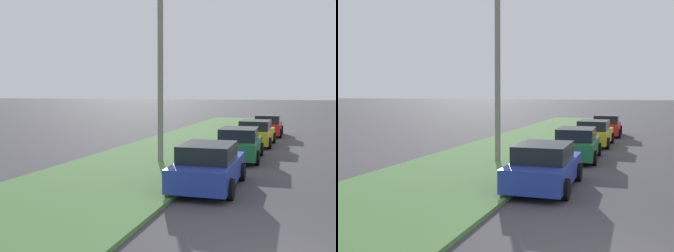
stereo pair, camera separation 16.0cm
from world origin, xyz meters
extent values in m
cube|color=#517F42|center=(10.00, 6.58, 0.06)|extent=(60.00, 6.00, 0.12)
cube|color=#23389E|center=(5.77, 2.95, 0.57)|extent=(4.32, 1.86, 0.70)
cube|color=black|center=(5.57, 2.95, 1.19)|extent=(2.22, 1.63, 0.55)
cylinder|color=black|center=(7.11, 3.87, 0.32)|extent=(0.64, 0.23, 0.64)
cylinder|color=black|center=(7.13, 2.07, 0.32)|extent=(0.64, 0.23, 0.64)
cylinder|color=black|center=(4.41, 3.84, 0.32)|extent=(0.64, 0.23, 0.64)
cylinder|color=black|center=(4.43, 2.04, 0.32)|extent=(0.64, 0.23, 0.64)
cube|color=#1E6B38|center=(11.70, 2.83, 0.57)|extent=(4.35, 1.93, 0.70)
cube|color=black|center=(11.50, 2.83, 1.19)|extent=(2.25, 1.66, 0.55)
cylinder|color=black|center=(13.03, 3.77, 0.32)|extent=(0.65, 0.24, 0.64)
cylinder|color=black|center=(13.08, 1.97, 0.32)|extent=(0.65, 0.24, 0.64)
cylinder|color=black|center=(10.33, 3.69, 0.32)|extent=(0.65, 0.24, 0.64)
cylinder|color=black|center=(10.38, 1.89, 0.32)|extent=(0.65, 0.24, 0.64)
cube|color=gold|center=(16.94, 2.64, 0.57)|extent=(4.34, 1.89, 0.70)
cube|color=black|center=(16.74, 2.64, 1.19)|extent=(2.23, 1.65, 0.55)
cylinder|color=black|center=(18.31, 3.51, 0.32)|extent=(0.64, 0.23, 0.64)
cylinder|color=black|center=(18.27, 1.71, 0.32)|extent=(0.64, 0.23, 0.64)
cylinder|color=black|center=(15.61, 3.56, 0.32)|extent=(0.64, 0.23, 0.64)
cylinder|color=black|center=(15.57, 1.76, 0.32)|extent=(0.64, 0.23, 0.64)
cube|color=red|center=(22.55, 2.39, 0.57)|extent=(4.33, 1.86, 0.70)
cube|color=black|center=(22.35, 2.38, 1.19)|extent=(2.22, 1.63, 0.55)
cylinder|color=black|center=(23.89, 3.31, 0.32)|extent=(0.64, 0.23, 0.64)
cylinder|color=black|center=(23.92, 1.51, 0.32)|extent=(0.64, 0.23, 0.64)
cylinder|color=black|center=(21.19, 3.27, 0.32)|extent=(0.64, 0.23, 0.64)
cylinder|color=black|center=(21.22, 1.47, 0.32)|extent=(0.64, 0.23, 0.64)
cylinder|color=gray|center=(9.51, 5.92, 3.75)|extent=(0.24, 0.24, 7.50)
camera|label=1|loc=(-7.16, 0.13, 3.13)|focal=43.89mm
camera|label=2|loc=(-7.11, -0.02, 3.13)|focal=43.89mm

